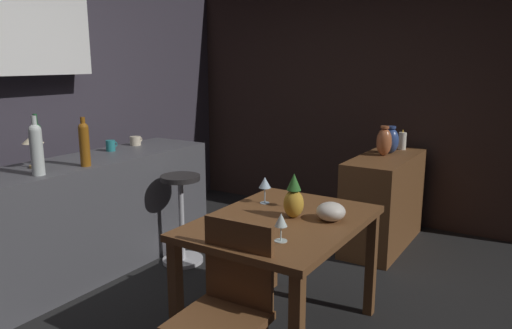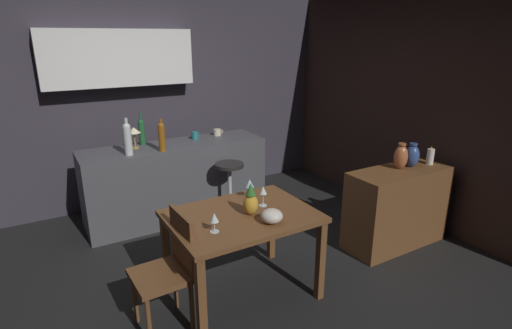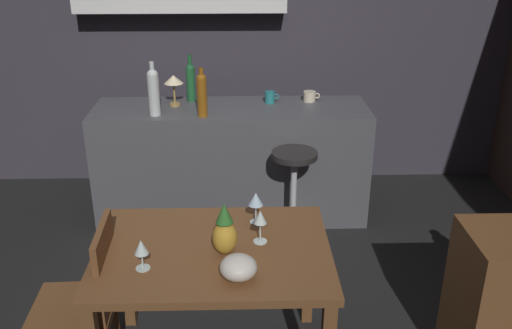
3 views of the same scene
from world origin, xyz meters
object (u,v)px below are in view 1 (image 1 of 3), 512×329
(wine_bottle_green, at_px, (37,141))
(pillar_candle_tall, at_px, (402,141))
(counter_lamp, at_px, (33,142))
(cup_cream, at_px, (136,141))
(bar_stool, at_px, (182,216))
(pineapple_centerpiece, at_px, (294,199))
(vase_ceramic_blue, at_px, (391,140))
(wine_bottle_amber, at_px, (84,142))
(dining_table, at_px, (282,235))
(sideboard_cabinet, at_px, (384,201))
(wine_glass_left, at_px, (265,183))
(cup_teal, at_px, (111,146))
(wine_glass_center, at_px, (293,188))
(vase_copper, at_px, (384,142))
(chair_near_window, at_px, (226,307))
(wine_bottle_clear, at_px, (36,147))
(fruit_bowl, at_px, (331,212))
(wine_glass_right, at_px, (281,221))

(wine_bottle_green, relative_size, pillar_candle_tall, 1.93)
(counter_lamp, bearing_deg, cup_cream, 4.96)
(bar_stool, bearing_deg, pineapple_centerpiece, -109.54)
(vase_ceramic_blue, bearing_deg, bar_stool, 138.71)
(bar_stool, height_order, wine_bottle_amber, wine_bottle_amber)
(dining_table, height_order, wine_bottle_green, wine_bottle_green)
(sideboard_cabinet, bearing_deg, wine_glass_left, 169.06)
(wine_bottle_amber, xyz_separation_m, vase_ceramic_blue, (2.08, -1.58, -0.14))
(cup_teal, bearing_deg, wine_glass_center, -94.34)
(cup_teal, bearing_deg, vase_ceramic_blue, -50.18)
(vase_copper, bearing_deg, wine_glass_left, 170.27)
(wine_bottle_amber, xyz_separation_m, cup_teal, (0.50, 0.31, -0.13))
(wine_bottle_amber, bearing_deg, wine_glass_left, -74.81)
(sideboard_cabinet, xyz_separation_m, chair_near_window, (-2.41, 0.00, 0.07))
(wine_bottle_clear, bearing_deg, cup_teal, 17.97)
(fruit_bowl, relative_size, counter_lamp, 0.70)
(pineapple_centerpiece, distance_m, cup_teal, 1.92)
(wine_bottle_clear, bearing_deg, counter_lamp, 61.43)
(dining_table, height_order, wine_glass_right, wine_glass_right)
(wine_glass_center, distance_m, fruit_bowl, 0.33)
(wine_glass_left, relative_size, wine_glass_center, 1.00)
(wine_bottle_clear, height_order, cup_teal, wine_bottle_clear)
(cup_teal, bearing_deg, wine_glass_right, -108.63)
(wine_glass_right, relative_size, fruit_bowl, 0.89)
(sideboard_cabinet, bearing_deg, wine_bottle_green, 135.70)
(vase_copper, bearing_deg, sideboard_cabinet, -114.33)
(wine_glass_center, bearing_deg, cup_cream, 76.22)
(counter_lamp, xyz_separation_m, pillar_candle_tall, (2.55, -1.87, -0.19))
(chair_near_window, relative_size, wine_glass_right, 5.93)
(wine_glass_left, height_order, wine_glass_center, same)
(cup_cream, bearing_deg, dining_table, -109.86)
(wine_bottle_amber, distance_m, pillar_candle_tall, 2.84)
(wine_glass_center, distance_m, wine_bottle_amber, 1.55)
(chair_near_window, xyz_separation_m, wine_glass_right, (0.32, -0.12, 0.36))
(vase_ceramic_blue, relative_size, vase_copper, 0.94)
(wine_bottle_green, bearing_deg, wine_glass_left, -74.57)
(chair_near_window, distance_m, pineapple_centerpiece, 0.78)
(wine_glass_right, bearing_deg, wine_bottle_amber, 84.09)
(fruit_bowl, xyz_separation_m, vase_copper, (1.67, 0.23, 0.15))
(cup_teal, bearing_deg, chair_near_window, -117.70)
(dining_table, distance_m, wine_glass_right, 0.41)
(cup_cream, bearing_deg, wine_glass_center, -103.78)
(wine_bottle_amber, distance_m, cup_teal, 0.61)
(wine_glass_left, bearing_deg, vase_ceramic_blue, -9.41)
(wine_bottle_amber, bearing_deg, pillar_candle_tall, -34.87)
(wine_bottle_green, distance_m, pillar_candle_tall, 3.16)
(vase_ceramic_blue, bearing_deg, dining_table, 178.95)
(counter_lamp, distance_m, vase_ceramic_blue, 2.96)
(vase_ceramic_blue, xyz_separation_m, vase_copper, (-0.15, 0.02, 0.01))
(bar_stool, bearing_deg, vase_ceramic_blue, -41.29)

